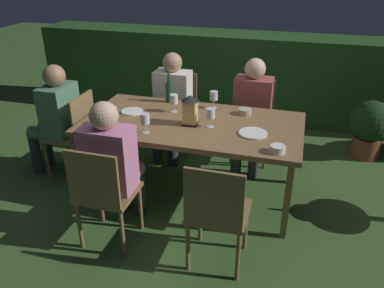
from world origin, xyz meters
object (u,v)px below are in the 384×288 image
at_px(person_in_green, 55,115).
at_px(wine_glass_e, 214,97).
at_px(bowl_olives, 102,118).
at_px(person_in_rust, 251,109).
at_px(plate_b, 132,111).
at_px(chair_side_right_b, 253,116).
at_px(person_in_pink, 113,162).
at_px(lantern_centerpiece, 190,108).
at_px(green_bottle_on_table, 169,91).
at_px(wine_glass_c, 145,120).
at_px(wine_glass_a, 211,114).
at_px(wine_glass_b, 113,113).
at_px(chair_side_left_b, 217,211).
at_px(chair_head_near, 75,132).
at_px(wine_glass_d, 174,100).
at_px(plate_a, 253,133).
at_px(person_in_cream, 171,101).
at_px(potted_plant_by_hedge, 370,126).
at_px(bowl_bread, 278,149).
at_px(bowl_salad, 245,111).
at_px(dining_table, 192,127).
at_px(chair_side_right_a, 177,108).

distance_m(person_in_green, wine_glass_e, 1.57).
bearing_deg(person_in_green, bowl_olives, -17.81).
height_order(person_in_rust, plate_b, person_in_rust).
bearing_deg(chair_side_right_b, person_in_pink, -118.65).
xyz_separation_m(lantern_centerpiece, green_bottle_on_table, (-0.36, 0.48, -0.04)).
distance_m(green_bottle_on_table, wine_glass_c, 0.75).
bearing_deg(wine_glass_e, chair_side_right_b, 57.86).
bearing_deg(wine_glass_a, person_in_rust, 71.76).
xyz_separation_m(chair_side_right_b, wine_glass_b, (-1.06, -1.15, 0.37)).
xyz_separation_m(chair_side_left_b, lantern_centerpiece, (-0.43, 0.83, 0.40)).
relative_size(chair_side_right_b, chair_head_near, 1.00).
bearing_deg(chair_side_right_b, wine_glass_d, -133.01).
bearing_deg(lantern_centerpiece, plate_a, -5.59).
height_order(chair_side_left_b, person_in_green, person_in_green).
relative_size(chair_side_right_b, plate_b, 4.30).
distance_m(wine_glass_c, bowl_olives, 0.49).
xyz_separation_m(wine_glass_a, wine_glass_c, (-0.49, -0.26, 0.00)).
bearing_deg(wine_glass_e, person_in_pink, -116.86).
xyz_separation_m(person_in_cream, lantern_centerpiece, (0.43, -0.75, 0.25)).
distance_m(chair_side_right_b, person_in_pink, 1.81).
height_order(person_in_rust, person_in_green, same).
relative_size(plate_a, plate_b, 1.17).
xyz_separation_m(chair_side_right_b, wine_glass_c, (-0.74, -1.22, 0.37)).
distance_m(plate_b, potted_plant_by_hedge, 2.59).
bearing_deg(person_in_cream, chair_side_right_b, 12.72).
xyz_separation_m(person_in_pink, person_in_cream, (0.00, 1.39, 0.00)).
relative_size(green_bottle_on_table, wine_glass_e, 1.72).
distance_m(person_in_rust, plate_a, 0.82).
height_order(plate_b, bowl_bread, bowl_bread).
height_order(wine_glass_e, bowl_salad, wine_glass_e).
distance_m(chair_side_left_b, plate_a, 0.83).
height_order(chair_head_near, wine_glass_e, wine_glass_e).
relative_size(person_in_rust, potted_plant_by_hedge, 1.76).
distance_m(person_in_rust, chair_side_left_b, 1.59).
bearing_deg(person_in_green, bowl_bread, -10.00).
relative_size(chair_side_right_b, green_bottle_on_table, 3.00).
height_order(person_in_cream, lantern_centerpiece, person_in_cream).
xyz_separation_m(chair_side_right_b, person_in_green, (-1.84, -0.89, 0.15)).
bearing_deg(plate_b, bowl_bread, -17.93).
xyz_separation_m(person_in_cream, bowl_olives, (-0.33, -0.90, 0.12)).
bearing_deg(bowl_olives, person_in_cream, 69.59).
distance_m(green_bottle_on_table, bowl_bread, 1.40).
xyz_separation_m(dining_table, wine_glass_a, (0.18, -0.07, 0.17)).
xyz_separation_m(chair_side_right_a, wine_glass_b, (-0.20, -1.15, 0.37)).
distance_m(person_in_rust, green_bottle_on_table, 0.86).
relative_size(person_in_cream, green_bottle_on_table, 3.96).
bearing_deg(wine_glass_e, person_in_rust, 44.70).
bearing_deg(chair_side_left_b, person_in_pink, 167.28).
height_order(chair_head_near, plate_a, chair_head_near).
distance_m(wine_glass_b, wine_glass_e, 0.97).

